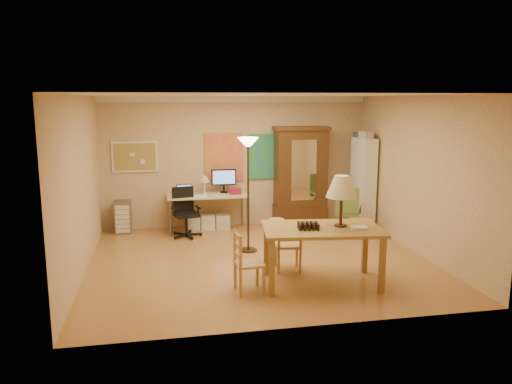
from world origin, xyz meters
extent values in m
plane|color=#AE793E|center=(0.00, 0.00, 0.00)|extent=(5.50, 5.50, 0.00)
cube|color=white|center=(0.00, 2.46, 2.64)|extent=(5.50, 0.08, 0.12)
cube|color=#9A8148|center=(-2.05, 2.47, 1.50)|extent=(0.90, 0.04, 0.62)
cube|color=gold|center=(-0.25, 2.47, 1.45)|extent=(0.80, 0.04, 1.00)
cube|color=teal|center=(0.65, 2.47, 1.45)|extent=(0.75, 0.04, 0.95)
cube|color=olive|center=(0.68, -1.18, 0.81)|extent=(1.78, 1.21, 0.04)
cube|color=olive|center=(-0.13, -1.51, 0.40)|extent=(0.09, 0.09, 0.79)
cube|color=olive|center=(1.38, -1.70, 0.40)|extent=(0.09, 0.09, 0.79)
cube|color=olive|center=(-0.02, -0.67, 0.40)|extent=(0.09, 0.09, 0.79)
cube|color=olive|center=(1.48, -0.86, 0.40)|extent=(0.09, 0.09, 0.79)
cylinder|color=#321910|center=(0.96, -1.16, 0.85)|extent=(0.18, 0.18, 0.02)
cylinder|color=#321910|center=(0.96, -1.16, 1.06)|extent=(0.04, 0.04, 0.45)
cone|color=beige|center=(0.96, -1.16, 1.42)|extent=(0.45, 0.45, 0.31)
cube|color=white|center=(1.16, -1.36, 0.85)|extent=(0.24, 0.19, 0.03)
cube|color=black|center=(0.46, -1.23, 0.88)|extent=(0.34, 0.28, 0.09)
cube|color=#A2744A|center=(0.36, -0.52, 0.40)|extent=(0.42, 0.41, 0.04)
cube|color=#A2744A|center=(0.54, -0.38, 0.19)|extent=(0.04, 0.04, 0.38)
cube|color=#A2744A|center=(0.21, -0.34, 0.19)|extent=(0.04, 0.04, 0.38)
cube|color=#A2744A|center=(0.51, -0.69, 0.19)|extent=(0.04, 0.04, 0.38)
cube|color=#A2744A|center=(0.17, -0.66, 0.19)|extent=(0.04, 0.04, 0.38)
cube|color=#A2744A|center=(0.51, -0.69, 0.62)|extent=(0.04, 0.04, 0.44)
cube|color=#A2744A|center=(0.17, -0.66, 0.62)|extent=(0.04, 0.04, 0.44)
cube|color=#A2744A|center=(0.34, -0.67, 0.66)|extent=(0.34, 0.06, 0.04)
cube|color=#A2744A|center=(-0.40, -1.30, 0.41)|extent=(0.41, 0.42, 0.04)
cube|color=#A2744A|center=(-0.22, -1.45, 0.19)|extent=(0.04, 0.04, 0.39)
cube|color=#A2744A|center=(-0.25, -1.11, 0.19)|extent=(0.04, 0.04, 0.39)
cube|color=#A2744A|center=(-0.55, -1.48, 0.19)|extent=(0.04, 0.04, 0.39)
cube|color=#A2744A|center=(-0.57, -1.14, 0.19)|extent=(0.04, 0.04, 0.39)
cube|color=#A2744A|center=(-0.55, -1.48, 0.63)|extent=(0.04, 0.04, 0.45)
cube|color=#A2744A|center=(-0.57, -1.14, 0.63)|extent=(0.04, 0.04, 0.45)
cube|color=#A2744A|center=(-0.56, -1.31, 0.68)|extent=(0.05, 0.34, 0.05)
cylinder|color=#392817|center=(-0.08, 0.56, 0.02)|extent=(0.30, 0.30, 0.03)
cylinder|color=#392817|center=(-0.08, 0.56, 0.96)|extent=(0.04, 0.04, 1.88)
cone|color=#FFE0A5|center=(-0.08, 0.56, 1.92)|extent=(0.36, 0.36, 0.15)
cube|color=tan|center=(-0.64, 2.12, 0.72)|extent=(1.62, 0.71, 0.03)
cylinder|color=slate|center=(-1.40, 1.82, 0.35)|extent=(0.04, 0.04, 0.71)
cylinder|color=slate|center=(0.12, 1.82, 0.35)|extent=(0.04, 0.04, 0.71)
cylinder|color=slate|center=(-1.40, 2.42, 0.35)|extent=(0.04, 0.04, 0.71)
cylinder|color=slate|center=(0.12, 2.42, 0.35)|extent=(0.04, 0.04, 0.71)
cube|color=black|center=(-1.10, 2.07, 0.75)|extent=(0.32, 0.22, 0.02)
cube|color=black|center=(-1.10, 2.23, 0.86)|extent=(0.32, 0.06, 0.21)
cube|color=black|center=(-0.28, 2.27, 1.06)|extent=(0.51, 0.04, 0.32)
cone|color=beige|center=(-0.69, 2.22, 1.04)|extent=(0.20, 0.20, 0.12)
cube|color=white|center=(-0.79, 1.97, 0.74)|extent=(0.25, 0.32, 0.01)
cube|color=maroon|center=(-0.08, 2.07, 0.80)|extent=(0.22, 0.16, 0.12)
cube|color=white|center=(-0.94, 2.17, 0.15)|extent=(0.28, 0.24, 0.30)
cube|color=white|center=(-0.64, 2.17, 0.15)|extent=(0.28, 0.24, 0.30)
cube|color=silver|center=(-0.34, 2.17, 0.15)|extent=(0.28, 0.24, 0.30)
cylinder|color=black|center=(-1.10, 1.70, 0.23)|extent=(0.06, 0.06, 0.37)
cube|color=black|center=(-1.10, 1.70, 0.44)|extent=(0.53, 0.51, 0.06)
cube|color=black|center=(-1.14, 1.89, 0.72)|extent=(0.42, 0.14, 0.48)
cube|color=black|center=(-1.33, 1.64, 0.57)|extent=(0.10, 0.28, 0.03)
cube|color=black|center=(-0.86, 1.75, 0.57)|extent=(0.10, 0.28, 0.03)
cylinder|color=slate|center=(2.01, 1.23, 0.24)|extent=(0.06, 0.06, 0.38)
cube|color=#47662E|center=(2.01, 1.23, 0.45)|extent=(0.59, 0.58, 0.07)
cube|color=#47662E|center=(1.92, 1.04, 0.74)|extent=(0.41, 0.23, 0.49)
cube|color=slate|center=(2.23, 1.12, 0.59)|extent=(0.15, 0.27, 0.03)
cube|color=slate|center=(1.79, 1.33, 0.59)|extent=(0.15, 0.27, 0.03)
cube|color=slate|center=(-2.32, 2.30, 0.32)|extent=(0.32, 0.36, 0.63)
cube|color=silver|center=(-2.32, 2.11, 0.32)|extent=(0.27, 0.02, 0.54)
cube|color=#371A0F|center=(1.34, 2.24, 1.01)|extent=(1.06, 0.48, 2.01)
cube|color=#371A0F|center=(1.34, 2.24, 0.21)|extent=(1.09, 0.52, 0.40)
cube|color=white|center=(1.34, 2.00, 1.20)|extent=(0.53, 0.01, 1.25)
cube|color=#371A0F|center=(1.34, 2.24, 2.04)|extent=(1.13, 0.54, 0.08)
cube|color=white|center=(2.55, 1.80, 0.93)|extent=(0.28, 0.74, 1.86)
cube|color=#993333|center=(2.51, 1.66, 0.45)|extent=(0.17, 0.37, 0.22)
cube|color=#334C99|center=(2.51, 1.99, 1.55)|extent=(0.17, 0.26, 0.19)
cylinder|color=silver|center=(0.59, 1.26, 0.19)|extent=(0.30, 0.30, 0.38)
camera|label=1|loc=(-1.55, -7.76, 2.63)|focal=35.00mm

